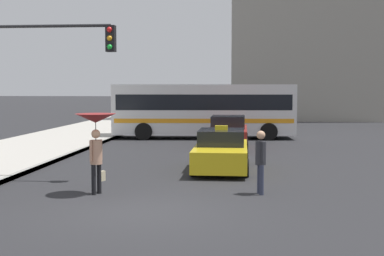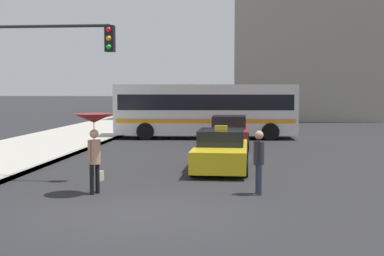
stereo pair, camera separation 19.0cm
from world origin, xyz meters
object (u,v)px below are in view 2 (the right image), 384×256
at_px(sedan_red, 229,133).
at_px(city_bus, 205,108).
at_px(taxi, 221,152).
at_px(pedestrian_man, 259,157).
at_px(pedestrian_with_umbrella, 94,129).
at_px(traffic_light, 43,65).

bearing_deg(sedan_red, city_bus, -71.63).
distance_m(taxi, pedestrian_man, 4.37).
xyz_separation_m(taxi, pedestrian_man, (1.25, -4.18, 0.37)).
distance_m(sedan_red, pedestrian_man, 11.18).
relative_size(taxi, city_bus, 0.43).
bearing_deg(city_bus, pedestrian_with_umbrella, -10.53).
xyz_separation_m(pedestrian_with_umbrella, traffic_light, (-2.20, 2.04, 1.81)).
bearing_deg(taxi, pedestrian_with_umbrella, 55.15).
height_order(taxi, city_bus, city_bus).
xyz_separation_m(sedan_red, pedestrian_with_umbrella, (-3.24, -11.54, 1.08)).
relative_size(pedestrian_with_umbrella, pedestrian_man, 1.26).
xyz_separation_m(sedan_red, traffic_light, (-5.44, -9.50, 2.89)).
distance_m(city_bus, pedestrian_man, 15.95).
xyz_separation_m(sedan_red, city_bus, (-1.52, 4.58, 1.00)).
bearing_deg(pedestrian_with_umbrella, sedan_red, 10.77).
bearing_deg(sedan_red, taxi, 89.76).
bearing_deg(traffic_light, pedestrian_with_umbrella, -42.81).
bearing_deg(taxi, traffic_light, 25.36).
relative_size(taxi, pedestrian_with_umbrella, 2.02).
relative_size(taxi, pedestrian_man, 2.55).
height_order(taxi, sedan_red, taxi).
distance_m(taxi, sedan_red, 6.93).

